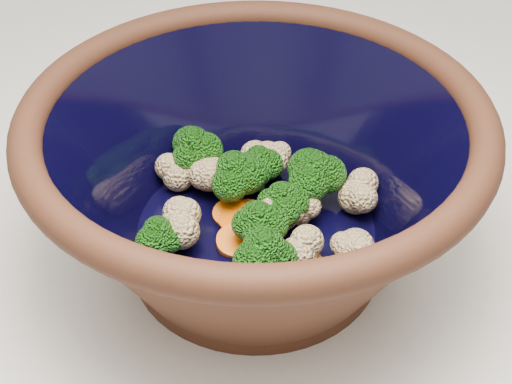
{
  "coord_description": "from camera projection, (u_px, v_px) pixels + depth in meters",
  "views": [
    {
      "loc": [
        0.05,
        -0.35,
        1.34
      ],
      "look_at": [
        0.04,
        0.08,
        0.97
      ],
      "focal_mm": 50.0,
      "sensor_mm": 36.0,
      "label": 1
    }
  ],
  "objects": [
    {
      "name": "mixing_bowl",
      "position": [
        256.0,
        177.0,
        0.56
      ],
      "size": [
        0.45,
        0.45,
        0.16
      ],
      "rotation": [
        0.0,
        0.0,
        0.41
      ],
      "color": "black",
      "rests_on": "counter"
    },
    {
      "name": "vegetable_pile",
      "position": [
        255.0,
        196.0,
        0.58
      ],
      "size": [
        0.19,
        0.17,
        0.06
      ],
      "color": "#608442",
      "rests_on": "mixing_bowl"
    }
  ]
}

